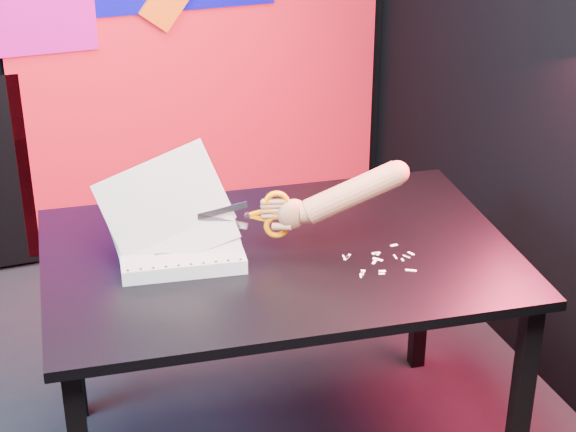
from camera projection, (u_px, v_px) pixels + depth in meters
name	position (u px, v px, depth m)	size (l,w,h in m)	color
room	(91.00, 57.00, 2.41)	(3.01, 3.01, 2.71)	black
backdrop	(57.00, 50.00, 3.84)	(2.88, 0.05, 2.08)	red
work_table	(279.00, 275.00, 2.79)	(1.41, 1.01, 0.75)	black
printout_stack	(180.00, 249.00, 2.70)	(0.41, 0.29, 0.33)	silver
scissors	(270.00, 215.00, 2.69)	(0.25, 0.08, 0.15)	#ABADB3
hand_forearm	(342.00, 196.00, 2.68)	(0.39, 0.15, 0.20)	#B96F56
paper_clippings	(379.00, 261.00, 2.70)	(0.20, 0.17, 0.00)	white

